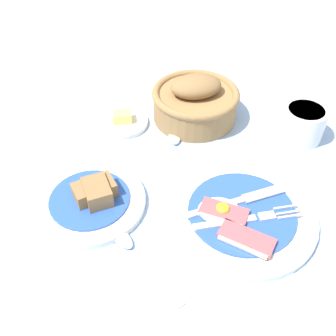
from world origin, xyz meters
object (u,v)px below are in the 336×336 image
(sugar_cup, at_px, (303,123))
(butter_dish, at_px, (123,122))
(teaspoon_by_saucer, at_px, (128,245))
(bread_plate, at_px, (91,199))
(bread_basket, at_px, (195,101))
(teaspoon_near_cup, at_px, (175,142))
(breakfast_plate, at_px, (240,215))

(sugar_cup, height_order, butter_dish, sugar_cup)
(sugar_cup, relative_size, teaspoon_by_saucer, 0.58)
(bread_plate, relative_size, bread_basket, 1.04)
(butter_dish, bearing_deg, bread_plate, -94.70)
(sugar_cup, bearing_deg, butter_dish, 177.43)
(sugar_cup, relative_size, bread_basket, 0.47)
(bread_plate, height_order, teaspoon_near_cup, bread_plate)
(sugar_cup, bearing_deg, teaspoon_near_cup, -170.72)
(sugar_cup, bearing_deg, breakfast_plate, -121.16)
(teaspoon_near_cup, bearing_deg, teaspoon_by_saucer, 159.90)
(bread_plate, relative_size, butter_dish, 1.78)
(butter_dish, relative_size, teaspoon_near_cup, 0.57)
(butter_dish, height_order, teaspoon_by_saucer, butter_dish)
(bread_plate, xyz_separation_m, sugar_cup, (0.40, 0.22, 0.02))
(bread_plate, distance_m, teaspoon_near_cup, 0.22)
(sugar_cup, height_order, bread_basket, bread_basket)
(teaspoon_near_cup, bearing_deg, bread_basket, -28.33)
(breakfast_plate, bearing_deg, teaspoon_by_saucer, -158.12)
(bread_plate, bearing_deg, sugar_cup, 28.51)
(bread_plate, bearing_deg, teaspoon_near_cup, 51.54)
(breakfast_plate, height_order, teaspoon_near_cup, breakfast_plate)
(bread_plate, bearing_deg, butter_dish, 85.30)
(breakfast_plate, xyz_separation_m, bread_basket, (-0.08, 0.28, 0.03))
(breakfast_plate, xyz_separation_m, teaspoon_near_cup, (-0.12, 0.19, -0.00))
(teaspoon_near_cup, bearing_deg, butter_dish, 56.38)
(butter_dish, bearing_deg, breakfast_plate, -45.93)
(bread_plate, relative_size, teaspoon_by_saucer, 1.28)
(bread_plate, xyz_separation_m, teaspoon_by_saucer, (0.08, -0.09, -0.01))
(breakfast_plate, bearing_deg, bread_plate, 176.86)
(breakfast_plate, bearing_deg, teaspoon_near_cup, 122.72)
(breakfast_plate, height_order, bread_basket, bread_basket)
(breakfast_plate, bearing_deg, sugar_cup, 58.84)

